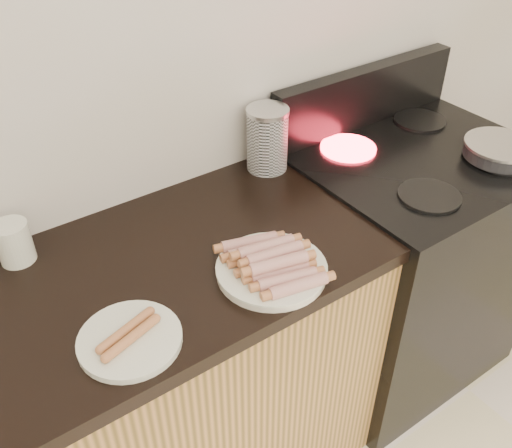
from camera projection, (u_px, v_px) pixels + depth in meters
wall_back at (142, 58)px, 1.44m from camera, size 4.00×0.04×2.60m
stove at (402, 264)px, 2.09m from camera, size 0.76×0.65×0.91m
stove_panel at (365, 96)px, 1.95m from camera, size 0.76×0.06×0.20m
burner_near_left at (429, 196)px, 1.63m from camera, size 0.18×0.18×0.01m
burner_near_right at (503, 161)px, 1.78m from camera, size 0.18×0.18×0.01m
burner_far_left at (348, 148)px, 1.85m from camera, size 0.18×0.18×0.01m
burner_far_right at (420, 121)px, 2.00m from camera, size 0.18×0.18×0.01m
frying_pan at (502, 150)px, 1.78m from camera, size 0.24×0.38×0.05m
main_plate at (271, 271)px, 1.38m from camera, size 0.34×0.34×0.02m
side_plate at (130, 340)px, 1.20m from camera, size 0.29×0.29×0.02m
hotdog_pile at (272, 261)px, 1.36m from camera, size 0.14×0.26×0.06m
plain_sausages at (129, 334)px, 1.19m from camera, size 0.14×0.09×0.02m
canister at (267, 139)px, 1.72m from camera, size 0.13×0.13×0.20m
mug at (14, 242)px, 1.39m from camera, size 0.11×0.11×0.11m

